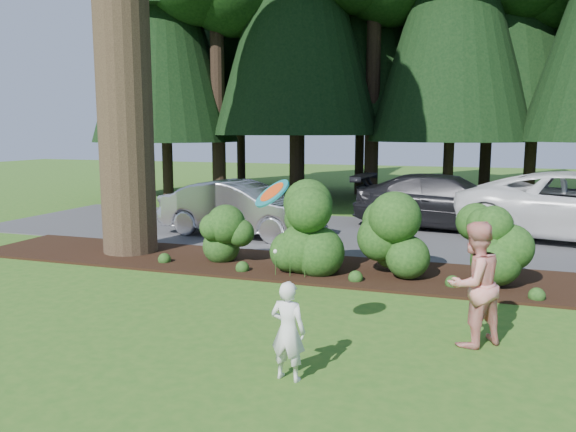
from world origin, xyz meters
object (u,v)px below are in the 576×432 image
Objects in this scene: child at (288,331)px; frisbee at (272,193)px; adult at (474,284)px; car_silver_wagon at (241,208)px; car_dark_suv at (447,202)px.

frisbee reaches higher than child.
frisbee reaches higher than adult.
car_silver_wagon is 8.78m from frisbee.
frisbee reaches higher than car_silver_wagon.
car_dark_suv reaches higher than car_silver_wagon.
car_dark_suv is at bearing 82.08° from frisbee.
car_dark_suv is 10.39× the size of frisbee.
car_silver_wagon is 3.85× the size of child.
adult is at bearing -129.45° from car_silver_wagon.
child is 0.69× the size of adult.
car_silver_wagon is 0.83× the size of car_dark_suv.
car_dark_suv is (5.28, 2.91, 0.05)m from car_silver_wagon.
car_silver_wagon is at bearing 123.80° from car_dark_suv.
car_dark_suv reaches higher than child.
adult is (6.08, -6.30, 0.07)m from car_silver_wagon.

